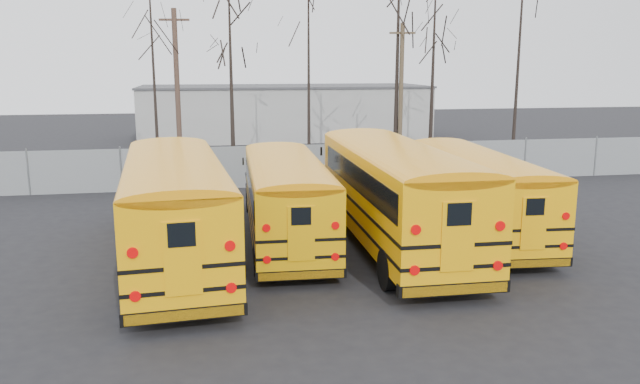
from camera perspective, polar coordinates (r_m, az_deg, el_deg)
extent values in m
plane|color=black|center=(18.74, 2.66, -6.42)|extent=(120.00, 120.00, 0.00)
cube|color=gray|center=(30.02, -2.41, 2.43)|extent=(40.00, 0.04, 2.00)
cube|color=#A3A39E|center=(49.87, -3.28, 7.26)|extent=(22.00, 8.00, 4.00)
cylinder|color=black|center=(15.43, -17.00, -8.88)|extent=(0.38, 1.08, 1.06)
cylinder|color=black|center=(15.49, -8.01, -8.38)|extent=(0.38, 1.08, 1.06)
cylinder|color=black|center=(23.99, -16.25, -1.52)|extent=(0.38, 1.08, 1.06)
cylinder|color=black|center=(24.03, -10.53, -1.23)|extent=(0.38, 1.08, 1.06)
cube|color=#F4A306|center=(18.38, -13.11, -1.32)|extent=(3.41, 10.05, 2.49)
cube|color=#F4A306|center=(24.23, -13.47, 0.04)|extent=(2.52, 1.98, 1.06)
cube|color=black|center=(18.05, -13.17, 0.25)|extent=(3.37, 8.99, 0.74)
cube|color=black|center=(19.43, -13.09, -2.95)|extent=(3.58, 11.87, 0.10)
cube|color=black|center=(19.31, -13.16, -1.43)|extent=(3.58, 11.87, 0.10)
cube|color=black|center=(14.15, -12.24, -10.76)|extent=(2.73, 0.44, 0.30)
cube|color=black|center=(25.18, -13.45, -0.89)|extent=(2.56, 0.41, 0.28)
cube|color=#F4A306|center=(13.60, -12.45, -5.98)|extent=(0.80, 0.10, 1.64)
cylinder|color=#B20505|center=(13.84, -16.54, -9.14)|extent=(0.24, 0.06, 0.23)
cylinder|color=#B20505|center=(13.90, -8.12, -8.67)|extent=(0.24, 0.06, 0.23)
cylinder|color=#B20505|center=(13.54, -16.77, -5.35)|extent=(0.24, 0.06, 0.23)
cylinder|color=#B20505|center=(13.60, -8.23, -4.89)|extent=(0.24, 0.06, 0.23)
cylinder|color=black|center=(17.48, -5.65, -6.20)|extent=(0.29, 0.94, 0.93)
cylinder|color=black|center=(17.68, 1.22, -5.93)|extent=(0.29, 0.94, 0.93)
cylinder|color=black|center=(25.05, -6.46, -0.73)|extent=(0.29, 0.94, 0.93)
cylinder|color=black|center=(25.19, -1.66, -0.59)|extent=(0.29, 0.94, 0.93)
cube|color=#E2A006|center=(20.18, -3.11, -0.50)|extent=(2.64, 8.75, 2.19)
cube|color=#E2A006|center=(25.32, -4.12, 0.53)|extent=(2.15, 1.66, 0.93)
cube|color=black|center=(19.90, -3.08, 0.76)|extent=(2.65, 7.82, 0.65)
cube|color=black|center=(21.10, -3.28, -1.85)|extent=(2.73, 10.36, 0.08)
cube|color=black|center=(21.00, -3.30, -0.61)|extent=(2.73, 10.36, 0.08)
cube|color=black|center=(16.42, -1.75, -7.51)|extent=(2.39, 0.29, 0.26)
cube|color=black|center=(26.15, -4.22, -0.26)|extent=(2.24, 0.27, 0.24)
cube|color=#E2A006|center=(15.99, -1.73, -3.84)|extent=(0.70, 0.06, 1.45)
cylinder|color=#B20505|center=(16.10, -4.87, -6.19)|extent=(0.21, 0.04, 0.21)
cylinder|color=#B20505|center=(16.28, 1.40, -5.94)|extent=(0.21, 0.04, 0.21)
cylinder|color=#B20505|center=(15.86, -4.92, -3.30)|extent=(0.21, 0.04, 0.21)
cylinder|color=#B20505|center=(16.05, 1.42, -3.08)|extent=(0.21, 0.04, 0.21)
cylinder|color=black|center=(16.44, 6.23, -7.08)|extent=(0.32, 1.10, 1.10)
cylinder|color=black|center=(17.26, 14.24, -6.46)|extent=(0.32, 1.10, 1.10)
cylinder|color=black|center=(25.12, 0.51, -0.42)|extent=(0.32, 1.10, 1.10)
cylinder|color=black|center=(25.67, 5.98, -0.23)|extent=(0.32, 1.10, 1.10)
cube|color=#F5A406|center=(19.75, 6.97, -0.02)|extent=(2.84, 10.24, 2.58)
cube|color=#F5A406|center=(25.63, 3.10, 1.05)|extent=(2.49, 1.89, 1.10)
cube|color=black|center=(19.43, 7.19, 1.51)|extent=(2.88, 9.14, 0.77)
cube|color=black|center=(20.80, 6.19, -1.66)|extent=(2.89, 12.13, 0.10)
cube|color=black|center=(20.68, 6.22, -0.18)|extent=(2.89, 12.13, 0.10)
cube|color=black|center=(15.57, 12.12, -8.57)|extent=(2.81, 0.27, 0.31)
cube|color=black|center=(26.58, 2.67, 0.12)|extent=(2.64, 0.24, 0.29)
cube|color=#F5A406|center=(15.06, 12.51, -4.01)|extent=(0.82, 0.05, 1.70)
cylinder|color=#B20505|center=(14.93, 8.65, -7.10)|extent=(0.24, 0.05, 0.24)
cylinder|color=#B20505|center=(15.69, 15.95, -6.49)|extent=(0.24, 0.05, 0.24)
cylinder|color=#B20505|center=(14.64, 8.77, -3.43)|extent=(0.24, 0.05, 0.24)
cylinder|color=#B20505|center=(15.41, 16.16, -3.00)|extent=(0.24, 0.05, 0.24)
cylinder|color=black|center=(18.92, 14.11, -5.09)|extent=(0.33, 0.96, 0.94)
cylinder|color=black|center=(19.76, 19.93, -4.73)|extent=(0.33, 0.96, 0.94)
cylinder|color=black|center=(26.26, 8.11, -0.18)|extent=(0.33, 0.96, 0.94)
cylinder|color=black|center=(26.87, 12.52, -0.08)|extent=(0.33, 0.96, 0.94)
cube|color=#F9A807|center=(21.81, 14.09, 0.13)|extent=(2.93, 8.92, 2.22)
cube|color=#F9A807|center=(26.76, 10.17, 1.00)|extent=(2.22, 1.74, 0.94)
cube|color=black|center=(21.55, 14.33, 1.32)|extent=(2.91, 7.98, 0.66)
cube|color=black|center=(22.69, 13.30, -1.16)|extent=(3.07, 10.54, 0.08)
cube|color=black|center=(22.59, 13.36, 0.01)|extent=(3.07, 10.54, 0.08)
cube|color=black|center=(18.26, 18.60, -6.12)|extent=(2.43, 0.37, 0.26)
cube|color=black|center=(27.57, 9.69, 0.23)|extent=(2.27, 0.34, 0.25)
cube|color=#F9A807|center=(17.87, 18.97, -2.75)|extent=(0.71, 0.08, 1.46)
cylinder|color=#B20505|center=(17.67, 16.20, -4.96)|extent=(0.21, 0.05, 0.21)
cylinder|color=#B20505|center=(18.42, 21.38, -4.63)|extent=(0.21, 0.05, 0.21)
cylinder|color=#B20505|center=(17.45, 16.36, -2.28)|extent=(0.21, 0.05, 0.21)
cylinder|color=#B20505|center=(18.22, 21.57, -2.06)|extent=(0.21, 0.05, 0.21)
cylinder|color=#483328|center=(33.31, -12.90, 8.73)|extent=(0.27, 0.27, 8.54)
cube|color=#483328|center=(33.35, -13.19, 15.09)|extent=(1.52, 0.30, 0.11)
cylinder|color=brown|center=(35.20, 7.40, 8.60)|extent=(0.25, 0.25, 7.97)
cube|color=brown|center=(35.19, 7.55, 14.22)|extent=(1.42, 0.31, 0.11)
cone|color=black|center=(31.49, -14.96, 10.34)|extent=(0.26, 0.26, 10.59)
cone|color=black|center=(32.09, -8.10, 9.23)|extent=(0.26, 0.26, 9.02)
cone|color=black|center=(34.66, -1.04, 11.61)|extent=(0.26, 0.26, 11.55)
cone|color=black|center=(35.27, 7.08, 11.87)|extent=(0.26, 0.26, 11.98)
cone|color=black|center=(37.20, 10.24, 9.96)|extent=(0.26, 0.26, 9.64)
cone|color=black|center=(37.26, 17.72, 12.05)|extent=(0.26, 0.26, 12.82)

